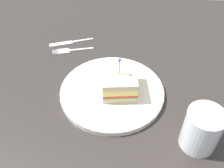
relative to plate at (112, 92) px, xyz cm
name	(u,v)px	position (x,y,z in cm)	size (l,w,h in cm)	color
ground_plane	(112,96)	(0.00, 0.00, -1.68)	(104.82, 104.82, 2.00)	#2D2826
plate	(112,92)	(0.00, 0.00, 0.00)	(25.23, 25.23, 1.35)	silver
sandwich_half_center	(119,82)	(-0.06, 1.67, 3.38)	(9.48, 9.08, 9.83)	beige
drink_glass	(201,131)	(12.26, 18.80, 3.61)	(7.36, 7.36, 9.28)	gold
fork	(68,50)	(-16.06, -14.51, -0.50)	(4.29, 11.93, 0.35)	silver
knife	(69,42)	(-20.09, -15.29, -0.50)	(5.80, 12.92, 0.35)	silver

